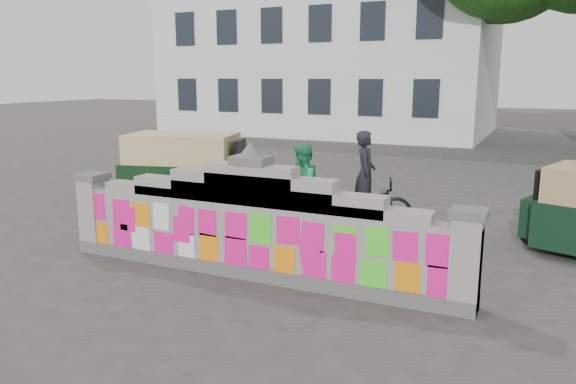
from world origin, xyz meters
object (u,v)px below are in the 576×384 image
object	(u,v)px
cyclist_bike	(364,203)
cyclist_rider	(365,186)
rickshaw_left	(186,169)
pedestrian	(302,188)

from	to	relation	value
cyclist_bike	cyclist_rider	size ratio (longest dim) A/B	1.12
cyclist_bike	cyclist_rider	bearing A→B (deg)	-107.09
rickshaw_left	cyclist_rider	bearing A→B (deg)	-15.05
cyclist_rider	rickshaw_left	world-z (taller)	rickshaw_left
cyclist_rider	pedestrian	xyz separation A→B (m)	(-1.00, -0.77, 0.02)
cyclist_bike	pedestrian	distance (m)	1.31
cyclist_bike	cyclist_rider	distance (m)	0.34
cyclist_rider	rickshaw_left	xyz separation A→B (m)	(-4.20, 0.05, 0.04)
cyclist_rider	pedestrian	bearing A→B (deg)	110.41
cyclist_rider	cyclist_bike	bearing A→B (deg)	72.91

